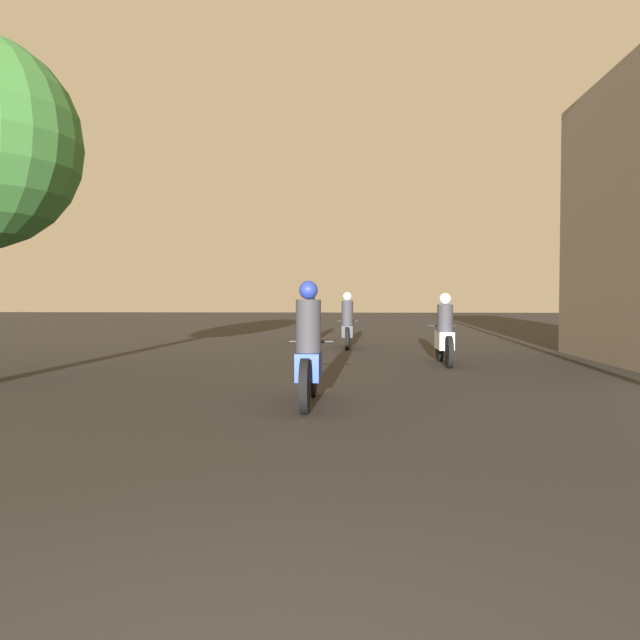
% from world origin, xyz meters
% --- Properties ---
extents(motorcycle_blue, '(0.60, 1.95, 1.59)m').
position_xyz_m(motorcycle_blue, '(-0.26, 6.39, 0.64)').
color(motorcycle_blue, black).
rests_on(motorcycle_blue, ground_plane).
extents(motorcycle_white, '(0.60, 2.01, 1.48)m').
position_xyz_m(motorcycle_white, '(2.17, 11.44, 0.60)').
color(motorcycle_white, black).
rests_on(motorcycle_white, ground_plane).
extents(motorcycle_black, '(0.60, 2.03, 1.54)m').
position_xyz_m(motorcycle_black, '(0.11, 15.69, 0.61)').
color(motorcycle_black, black).
rests_on(motorcycle_black, ground_plane).
extents(motorcycle_red, '(0.60, 1.89, 1.46)m').
position_xyz_m(motorcycle_red, '(-1.08, 18.49, 0.59)').
color(motorcycle_red, black).
rests_on(motorcycle_red, ground_plane).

